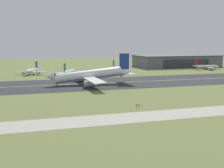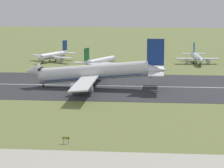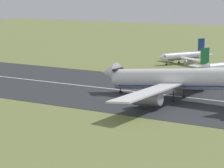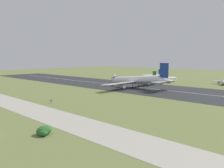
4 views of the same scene
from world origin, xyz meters
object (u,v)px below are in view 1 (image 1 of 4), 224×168
object	(u,v)px
airplane_parked_east	(207,67)
airplane_parked_far_east	(70,72)
airplane_landing	(89,75)
airplane_parked_centre	(31,71)
runway_sign	(138,106)
airplane_parked_west	(119,69)

from	to	relation	value
airplane_parked_east	airplane_parked_far_east	size ratio (longest dim) A/B	0.92
airplane_landing	airplane_parked_centre	bearing A→B (deg)	113.68
airplane_parked_centre	airplane_parked_far_east	distance (m)	30.01
runway_sign	airplane_parked_centre	bearing A→B (deg)	102.72
airplane_landing	airplane_parked_west	world-z (taller)	airplane_landing
airplane_parked_west	airplane_parked_east	xyz separation A→B (m)	(77.81, -2.77, -0.13)
airplane_parked_centre	airplane_parked_east	xyz separation A→B (m)	(143.70, -2.90, -0.24)
airplane_parked_east	runway_sign	size ratio (longest dim) A/B	15.78
airplane_landing	airplane_parked_east	size ratio (longest dim) A/B	2.52
runway_sign	airplane_parked_east	bearing A→B (deg)	47.38
airplane_landing	airplane_parked_far_east	xyz separation A→B (m)	(-2.94, 44.14, -2.37)
airplane_parked_centre	airplane_parked_east	distance (m)	143.73
airplane_parked_west	airplane_parked_far_east	xyz separation A→B (m)	(-41.69, -17.62, 0.09)
airplane_landing	airplane_parked_west	xyz separation A→B (m)	(38.75, 61.76, -2.46)
airplane_parked_east	airplane_parked_far_east	world-z (taller)	airplane_parked_far_east
airplane_parked_east	runway_sign	world-z (taller)	airplane_parked_east
airplane_parked_west	airplane_parked_far_east	bearing A→B (deg)	-157.09
airplane_parked_west	airplane_parked_far_east	distance (m)	45.26
airplane_landing	airplane_parked_east	bearing A→B (deg)	26.84
airplane_parked_centre	runway_sign	bearing A→B (deg)	-77.28
airplane_landing	airplane_parked_centre	world-z (taller)	airplane_landing
airplane_landing	airplane_parked_far_east	distance (m)	44.30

